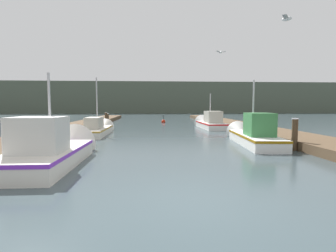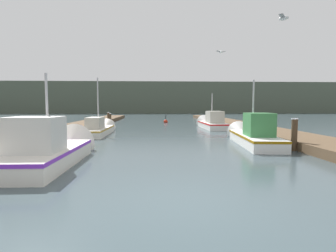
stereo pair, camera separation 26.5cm
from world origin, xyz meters
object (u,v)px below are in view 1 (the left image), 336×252
Objects in this scene: fishing_boat_2 at (99,129)px; mooring_piling_0 at (295,134)px; mooring_piling_1 at (108,119)px; seagull_1 at (287,19)px; fishing_boat_0 at (54,149)px; fishing_boat_3 at (209,123)px; channel_buoy at (163,121)px; mooring_piling_2 at (106,118)px; seagull_lead at (221,52)px; fishing_boat_1 at (251,134)px; mooring_piling_3 at (106,118)px.

mooring_piling_0 is at bearing -37.04° from fishing_boat_2.
seagull_1 is (8.49, -19.84, 3.91)m from mooring_piling_1.
fishing_boat_2 reaches higher than fishing_boat_0.
fishing_boat_2 is 9.47m from fishing_boat_3.
fishing_boat_2 reaches higher than channel_buoy.
seagull_1 reaches higher than channel_buoy.
seagull_lead reaches higher than mooring_piling_2.
mooring_piling_2 is (-0.99, 8.78, 0.24)m from fishing_boat_2.
fishing_boat_1 is 5.25× the size of mooring_piling_2.
fishing_boat_2 reaches higher than fishing_boat_3.
seagull_1 reaches higher than mooring_piling_1.
mooring_piling_0 is (9.29, 1.78, 0.24)m from fishing_boat_0.
mooring_piling_0 is (0.99, -2.26, 0.25)m from fishing_boat_1.
fishing_boat_0 is 9.81m from seagull_lead.
mooring_piling_3 is 2.48× the size of seagull_1.
mooring_piling_3 is (-0.96, 8.72, 0.26)m from fishing_boat_2.
mooring_piling_2 is 2.40× the size of seagull_1.
fishing_boat_0 is at bearing -148.78° from fishing_boat_1.
mooring_piling_2 is (-9.57, 13.70, 0.15)m from fishing_boat_1.
mooring_piling_0 is at bearing -86.02° from fishing_boat_3.
fishing_boat_1 is 9.13m from fishing_boat_3.
seagull_lead is (7.01, 5.33, 4.33)m from fishing_boat_0.
fishing_boat_2 is 9.76m from mooring_piling_1.
fishing_boat_3 is 14.93m from seagull_1.
fishing_boat_3 is at bearing -30.17° from mooring_piling_1.
fishing_boat_1 is 5.78× the size of mooring_piling_1.
mooring_piling_2 is at bearing 152.77° from fishing_boat_3.
seagull_lead reaches higher than seagull_1.
mooring_piling_3 is 1.27× the size of channel_buoy.
fishing_boat_3 is 7.57m from channel_buoy.
fishing_boat_1 is (8.29, 4.03, -0.01)m from fishing_boat_0.
mooring_piling_2 is at bearing -160.41° from channel_buoy.
fishing_boat_2 is 1.01× the size of fishing_boat_3.
channel_buoy is (-3.60, 6.66, -0.29)m from fishing_boat_3.
channel_buoy is (5.87, 2.09, -0.45)m from mooring_piling_2.
fishing_boat_0 is at bearing -103.05° from channel_buoy.
fishing_boat_2 is 5.56× the size of mooring_piling_1.
fishing_boat_0 is 8.34m from seagull_1.
fishing_boat_3 is (-0.10, 9.13, -0.02)m from fishing_boat_1.
mooring_piling_1 is 0.93m from mooring_piling_2.
channel_buoy is at bearing 77.25° from fishing_boat_0.
fishing_boat_3 is at bearing 67.71° from seagull_lead.
fishing_boat_2 is at bearing -83.55° from mooring_piling_2.
channel_buoy is (4.59, 19.82, -0.32)m from fishing_boat_0.
channel_buoy is at bearing 108.45° from fishing_boat_1.
mooring_piling_1 is 1.00m from mooring_piling_3.
seagull_1 reaches higher than mooring_piling_2.
seagull_lead reaches higher than fishing_boat_0.
fishing_boat_2 is at bearing 139.91° from seagull_lead.
channel_buoy is at bearing 11.18° from mooring_piling_1.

